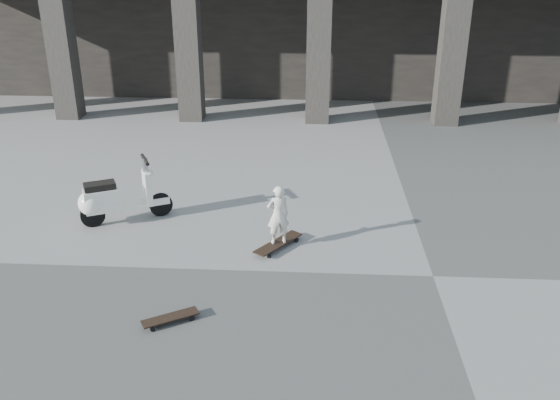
# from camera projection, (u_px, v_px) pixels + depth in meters

# --- Properties ---
(ground) EXTENTS (90.00, 90.00, 0.00)m
(ground) POSITION_uv_depth(u_px,v_px,m) (433.00, 276.00, 8.97)
(ground) COLOR #4E4E4C
(ground) RESTS_ON ground
(longboard) EXTENTS (0.79, 0.97, 0.10)m
(longboard) POSITION_uv_depth(u_px,v_px,m) (278.00, 244.00, 9.78)
(longboard) COLOR black
(longboard) RESTS_ON ground
(skateboard_spare) EXTENTS (0.75, 0.55, 0.09)m
(skateboard_spare) POSITION_uv_depth(u_px,v_px,m) (170.00, 318.00, 7.85)
(skateboard_spare) COLOR black
(skateboard_spare) RESTS_ON ground
(child) EXTENTS (0.42, 0.34, 1.00)m
(child) POSITION_uv_depth(u_px,v_px,m) (278.00, 215.00, 9.57)
(child) COLOR silver
(child) RESTS_ON longboard
(scooter) EXTENTS (1.53, 0.92, 1.15)m
(scooter) POSITION_uv_depth(u_px,v_px,m) (110.00, 200.00, 10.51)
(scooter) COLOR black
(scooter) RESTS_ON ground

